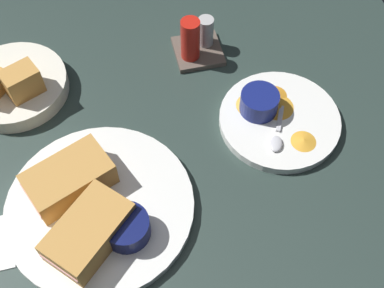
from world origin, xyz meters
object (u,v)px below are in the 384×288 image
at_px(bread_basket_rear, 13,86).
at_px(sandwich_half_far, 89,232).
at_px(plate_chips_companion, 279,120).
at_px(condiment_caddy, 196,42).
at_px(spoon_by_dark_ramekin, 113,202).
at_px(ramekin_dark_sauce, 126,227).
at_px(ramekin_light_gravy, 259,102).
at_px(sandwich_half_near, 69,179).
at_px(plate_sandwich_main, 100,207).
at_px(spoon_by_gravy_ramekin, 277,138).

bearing_deg(bread_basket_rear, sandwich_half_far, -72.22).
bearing_deg(plate_chips_companion, condiment_caddy, 118.28).
height_order(spoon_by_dark_ramekin, plate_chips_companion, spoon_by_dark_ramekin).
bearing_deg(spoon_by_dark_ramekin, bread_basket_rear, 117.69).
bearing_deg(ramekin_dark_sauce, bread_basket_rear, 115.77).
bearing_deg(ramekin_dark_sauce, ramekin_light_gravy, 34.49).
xyz_separation_m(sandwich_half_far, plate_chips_companion, (0.35, 0.15, -0.03)).
bearing_deg(bread_basket_rear, plate_chips_companion, -21.05).
relative_size(sandwich_half_near, sandwich_half_far, 1.02).
xyz_separation_m(sandwich_half_near, sandwich_half_far, (0.02, -0.10, 0.00)).
bearing_deg(spoon_by_dark_ramekin, condiment_caddy, 55.25).
xyz_separation_m(ramekin_dark_sauce, bread_basket_rear, (-0.16, 0.33, -0.01)).
bearing_deg(plate_sandwich_main, spoon_by_dark_ramekin, -5.55).
distance_m(plate_sandwich_main, spoon_by_dark_ramekin, 0.02).
xyz_separation_m(sandwich_half_far, condiment_caddy, (0.24, 0.34, -0.01)).
height_order(ramekin_dark_sauce, condiment_caddy, condiment_caddy).
xyz_separation_m(plate_chips_companion, ramekin_light_gravy, (-0.03, 0.03, 0.03)).
bearing_deg(ramekin_light_gravy, spoon_by_gravy_ramekin, -80.35).
bearing_deg(ramekin_light_gravy, bread_basket_rear, 160.67).
xyz_separation_m(plate_sandwich_main, sandwich_half_far, (-0.02, -0.05, 0.03)).
bearing_deg(spoon_by_gravy_ramekin, plate_chips_companion, 64.05).
distance_m(bread_basket_rear, condiment_caddy, 0.35).
height_order(plate_sandwich_main, spoon_by_dark_ramekin, spoon_by_dark_ramekin).
distance_m(ramekin_dark_sauce, condiment_caddy, 0.39).
relative_size(spoon_by_dark_ramekin, ramekin_light_gravy, 1.48).
bearing_deg(bread_basket_rear, ramekin_light_gravy, -19.33).
relative_size(plate_sandwich_main, sandwich_half_far, 2.02).
height_order(sandwich_half_far, spoon_by_dark_ramekin, sandwich_half_far).
height_order(plate_chips_companion, spoon_by_gravy_ramekin, spoon_by_gravy_ramekin).
relative_size(sandwich_half_near, spoon_by_dark_ramekin, 1.51).
distance_m(sandwich_half_near, ramekin_dark_sauce, 0.12).
bearing_deg(ramekin_light_gravy, sandwich_half_near, -166.38).
xyz_separation_m(plate_sandwich_main, spoon_by_gravy_ramekin, (0.31, 0.05, 0.01)).
bearing_deg(spoon_by_dark_ramekin, sandwich_half_near, 143.10).
distance_m(ramekin_light_gravy, condiment_caddy, 0.18).
distance_m(ramekin_dark_sauce, plate_chips_companion, 0.33).
distance_m(ramekin_light_gravy, bread_basket_rear, 0.44).
height_order(spoon_by_dark_ramekin, spoon_by_gravy_ramekin, same).
xyz_separation_m(sandwich_half_near, ramekin_dark_sauce, (0.07, -0.10, -0.00)).
distance_m(ramekin_dark_sauce, bread_basket_rear, 0.36).
distance_m(plate_sandwich_main, ramekin_dark_sauce, 0.07).
distance_m(plate_chips_companion, condiment_caddy, 0.22).
xyz_separation_m(ramekin_light_gravy, condiment_caddy, (-0.07, 0.17, -0.00)).
relative_size(spoon_by_gravy_ramekin, bread_basket_rear, 0.49).
xyz_separation_m(sandwich_half_near, condiment_caddy, (0.26, 0.25, -0.01)).
height_order(plate_chips_companion, condiment_caddy, condiment_caddy).
height_order(sandwich_half_near, spoon_by_dark_ramekin, sandwich_half_near).
relative_size(ramekin_light_gravy, bread_basket_rear, 0.35).
bearing_deg(sandwich_half_near, sandwich_half_far, -78.32).
bearing_deg(sandwich_half_near, spoon_by_dark_ramekin, -36.90).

